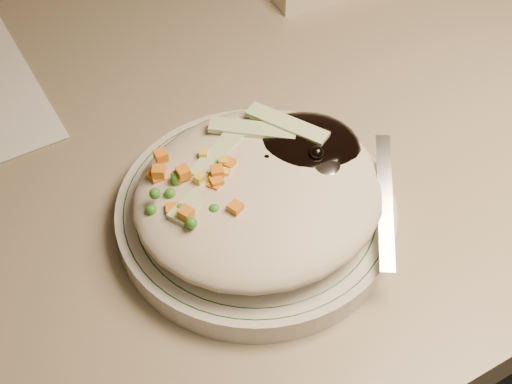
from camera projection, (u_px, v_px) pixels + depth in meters
desk at (239, 213)px, 0.83m from camera, size 1.40×0.70×0.74m
plate at (256, 214)px, 0.56m from camera, size 0.22×0.22×0.02m
plate_rim at (256, 205)px, 0.55m from camera, size 0.21×0.21×0.00m
meal at (261, 186)px, 0.54m from camera, size 0.21×0.19×0.05m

